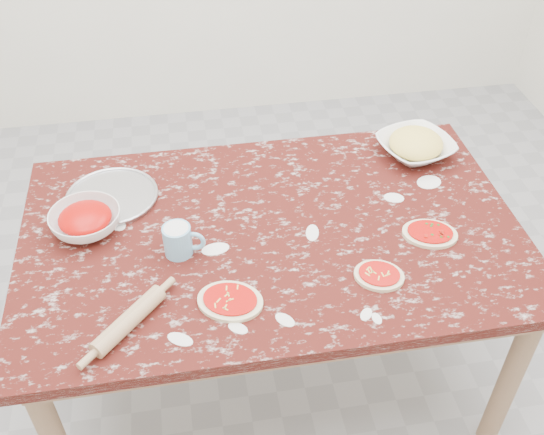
{
  "coord_description": "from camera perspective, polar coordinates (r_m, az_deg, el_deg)",
  "views": [
    {
      "loc": [
        -0.25,
        -1.47,
        2.1
      ],
      "look_at": [
        0.0,
        0.0,
        0.8
      ],
      "focal_mm": 41.41,
      "sensor_mm": 36.0,
      "label": 1
    }
  ],
  "objects": [
    {
      "name": "cheese_bowl",
      "position": [
        2.38,
        12.89,
        6.24
      ],
      "size": [
        0.32,
        0.32,
        0.06
      ],
      "primitive_type": "imported",
      "rotation": [
        0.0,
        0.0,
        0.28
      ],
      "color": "white",
      "rests_on": "worktable"
    },
    {
      "name": "pizza_mid",
      "position": [
        1.88,
        9.7,
        -5.21
      ],
      "size": [
        0.18,
        0.17,
        0.02
      ],
      "color": "beige",
      "rests_on": "worktable"
    },
    {
      "name": "pizza_left",
      "position": [
        1.79,
        -3.83,
        -7.57
      ],
      "size": [
        0.23,
        0.21,
        0.02
      ],
      "color": "beige",
      "rests_on": "worktable"
    },
    {
      "name": "flour_mug",
      "position": [
        1.92,
        -8.47,
        -2.04
      ],
      "size": [
        0.13,
        0.09,
        0.1
      ],
      "color": "#75B5DA",
      "rests_on": "worktable"
    },
    {
      "name": "sauce_bowl",
      "position": [
        2.08,
        -16.57,
        -0.33
      ],
      "size": [
        0.25,
        0.25,
        0.07
      ],
      "primitive_type": "imported",
      "rotation": [
        0.0,
        0.0,
        -0.12
      ],
      "color": "white",
      "rests_on": "worktable"
    },
    {
      "name": "worktable",
      "position": [
        2.07,
        0.0,
        -2.77
      ],
      "size": [
        1.6,
        1.0,
        0.75
      ],
      "color": "#3A100C",
      "rests_on": "ground"
    },
    {
      "name": "pizza_right",
      "position": [
        2.05,
        14.15,
        -1.42
      ],
      "size": [
        0.21,
        0.18,
        0.02
      ],
      "color": "beige",
      "rests_on": "worktable"
    },
    {
      "name": "pizza_tray",
      "position": [
        2.2,
        -14.33,
        1.82
      ],
      "size": [
        0.35,
        0.35,
        0.01
      ],
      "primitive_type": "cylinder",
      "rotation": [
        0.0,
        0.0,
        -0.17
      ],
      "color": "#B2B2B7",
      "rests_on": "worktable"
    },
    {
      "name": "rolling_pin",
      "position": [
        1.76,
        -12.88,
        -9.1
      ],
      "size": [
        0.21,
        0.22,
        0.05
      ],
      "primitive_type": "cylinder",
      "rotation": [
        0.0,
        1.57,
        0.82
      ],
      "color": "tan",
      "rests_on": "worktable"
    },
    {
      "name": "ground",
      "position": [
        2.58,
        0.0,
        -13.54
      ],
      "size": [
        4.0,
        4.0,
        0.0
      ],
      "primitive_type": "plane",
      "color": "gray"
    }
  ]
}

